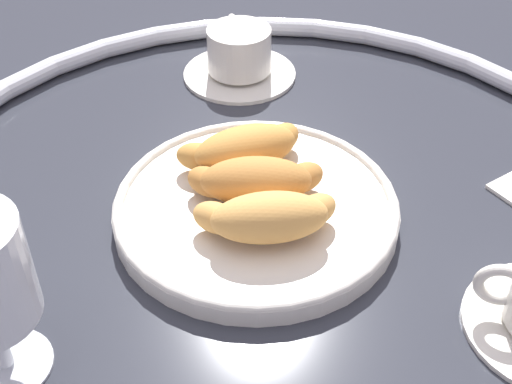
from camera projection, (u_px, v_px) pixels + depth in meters
ground_plane at (267, 211)px, 0.65m from camera, size 2.20×2.20×0.00m
table_chrome_rim at (267, 201)px, 0.64m from camera, size 0.74×0.74×0.02m
pastry_plate at (256, 207)px, 0.64m from camera, size 0.26×0.26×0.02m
croissant_large at (267, 217)px, 0.58m from camera, size 0.14×0.07×0.04m
croissant_small at (256, 180)px, 0.62m from camera, size 0.14×0.06×0.04m
croissant_extra at (244, 148)px, 0.66m from camera, size 0.13×0.09×0.04m
coffee_cup_far at (239, 56)px, 0.83m from camera, size 0.14×0.14×0.06m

